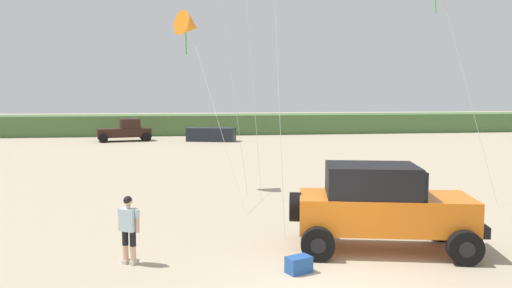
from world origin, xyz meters
TOP-DOWN VIEW (x-y plane):
  - ground_plane at (0.00, 0.00)m, footprint 220.00×220.00m
  - dune_ridge at (-5.41, 44.22)m, footprint 90.00×6.09m
  - jeep at (2.00, 2.36)m, footprint 5.02×3.32m
  - person_watching at (-4.42, 2.21)m, footprint 0.55×0.45m
  - cooler_box at (-0.53, 1.01)m, footprint 0.65×0.54m
  - distant_pickup at (-7.95, 36.21)m, footprint 4.91×3.28m
  - distant_sedan at (-0.40, 34.91)m, footprint 4.51×2.83m
  - kite_purple_stunt at (-2.70, 12.32)m, footprint 2.43×6.37m

SIDE VIEW (x-z plane):
  - ground_plane at x=0.00m, z-range 0.00..0.00m
  - cooler_box at x=-0.53m, z-range 0.00..0.38m
  - distant_sedan at x=-0.40m, z-range 0.00..1.20m
  - person_watching at x=-4.42m, z-range 0.10..1.77m
  - distant_pickup at x=-7.95m, z-range -0.05..1.93m
  - dune_ridge at x=-5.41m, z-range 0.00..2.02m
  - jeep at x=2.00m, z-range 0.07..2.33m
  - kite_purple_stunt at x=-2.70m, z-range 3.21..10.88m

